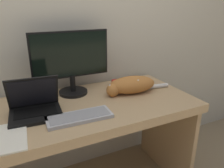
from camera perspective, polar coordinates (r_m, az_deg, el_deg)
The scene contains 8 objects.
wall_back at distance 1.71m, azimuth -13.31°, elevation 16.43°, with size 6.40×0.06×2.60m.
desk at distance 1.52m, azimuth -7.67°, elevation -10.91°, with size 1.53×0.70×0.78m.
monitor at distance 1.56m, azimuth -10.61°, elevation 5.91°, with size 0.55×0.21×0.45m.
laptop at distance 1.37m, azimuth -19.46°, elevation -5.76°, with size 0.31×0.26×0.23m.
external_keyboard at distance 1.28m, azimuth -8.49°, elevation -8.48°, with size 0.38×0.15×0.02m.
cat at distance 1.60m, azimuth 5.02°, elevation -0.16°, with size 0.52×0.21×0.13m.
paper_notepad at distance 1.21m, azimuth -26.10°, elevation -12.57°, with size 0.22×0.29×0.01m.
small_toy at distance 1.76m, azimuth 0.83°, elevation 0.37°, with size 0.04×0.04×0.04m.
Camera 1 is at (-0.38, -0.90, 1.40)m, focal length 35.00 mm.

